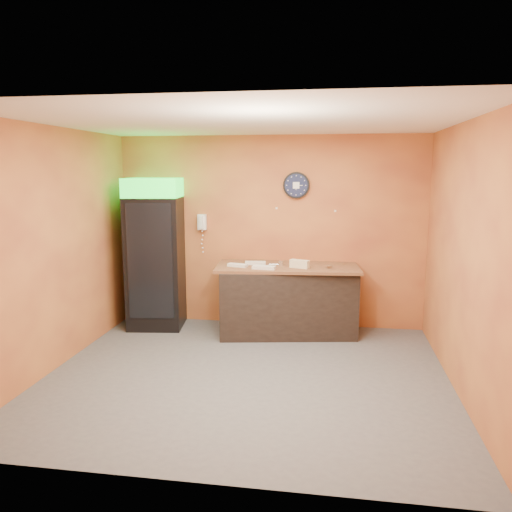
# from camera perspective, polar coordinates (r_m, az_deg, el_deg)

# --- Properties ---
(floor) EXTENTS (4.50, 4.50, 0.00)m
(floor) POSITION_cam_1_polar(r_m,az_deg,el_deg) (5.82, -1.07, -13.48)
(floor) COLOR #47474C
(floor) RESTS_ON ground
(back_wall) EXTENTS (4.50, 0.02, 2.80)m
(back_wall) POSITION_cam_1_polar(r_m,az_deg,el_deg) (7.38, 1.58, 2.79)
(back_wall) COLOR #CD7D39
(back_wall) RESTS_ON floor
(left_wall) EXTENTS (0.02, 4.00, 2.80)m
(left_wall) POSITION_cam_1_polar(r_m,az_deg,el_deg) (6.22, -22.00, 0.75)
(left_wall) COLOR #CD7D39
(left_wall) RESTS_ON floor
(right_wall) EXTENTS (0.02, 4.00, 2.80)m
(right_wall) POSITION_cam_1_polar(r_m,az_deg,el_deg) (5.50, 22.63, -0.39)
(right_wall) COLOR #CD7D39
(right_wall) RESTS_ON floor
(ceiling) EXTENTS (4.50, 4.00, 0.02)m
(ceiling) POSITION_cam_1_polar(r_m,az_deg,el_deg) (5.37, -1.17, 15.12)
(ceiling) COLOR white
(ceiling) RESTS_ON back_wall
(beverage_cooler) EXTENTS (0.86, 0.87, 2.19)m
(beverage_cooler) POSITION_cam_1_polar(r_m,az_deg,el_deg) (7.44, -11.53, 0.07)
(beverage_cooler) COLOR black
(beverage_cooler) RESTS_ON floor
(prep_counter) EXTENTS (1.99, 1.14, 0.94)m
(prep_counter) POSITION_cam_1_polar(r_m,az_deg,el_deg) (7.12, 3.58, -5.13)
(prep_counter) COLOR black
(prep_counter) RESTS_ON floor
(wall_clock) EXTENTS (0.38, 0.06, 0.38)m
(wall_clock) POSITION_cam_1_polar(r_m,az_deg,el_deg) (7.26, 4.63, 8.06)
(wall_clock) COLOR black
(wall_clock) RESTS_ON back_wall
(wall_phone) EXTENTS (0.13, 0.11, 0.23)m
(wall_phone) POSITION_cam_1_polar(r_m,az_deg,el_deg) (7.51, -6.19, 3.87)
(wall_phone) COLOR white
(wall_phone) RESTS_ON back_wall
(butcher_paper) EXTENTS (2.05, 1.07, 0.04)m
(butcher_paper) POSITION_cam_1_polar(r_m,az_deg,el_deg) (7.01, 3.62, -1.26)
(butcher_paper) COLOR brown
(butcher_paper) RESTS_ON prep_counter
(sub_roll_stack) EXTENTS (0.28, 0.18, 0.11)m
(sub_roll_stack) POSITION_cam_1_polar(r_m,az_deg,el_deg) (6.84, 5.00, -0.91)
(sub_roll_stack) COLOR beige
(sub_roll_stack) RESTS_ON butcher_paper
(wrapped_sandwich_left) EXTENTS (0.29, 0.17, 0.04)m
(wrapped_sandwich_left) POSITION_cam_1_polar(r_m,az_deg,el_deg) (6.91, -2.11, -1.06)
(wrapped_sandwich_left) COLOR silver
(wrapped_sandwich_left) RESTS_ON butcher_paper
(wrapped_sandwich_mid) EXTENTS (0.32, 0.15, 0.04)m
(wrapped_sandwich_mid) POSITION_cam_1_polar(r_m,az_deg,el_deg) (6.74, 0.91, -1.32)
(wrapped_sandwich_mid) COLOR silver
(wrapped_sandwich_mid) RESTS_ON butcher_paper
(wrapped_sandwich_right) EXTENTS (0.30, 0.15, 0.04)m
(wrapped_sandwich_right) POSITION_cam_1_polar(r_m,az_deg,el_deg) (7.07, -0.08, -0.80)
(wrapped_sandwich_right) COLOR silver
(wrapped_sandwich_right) RESTS_ON butcher_paper
(kitchen_tool) EXTENTS (0.07, 0.07, 0.07)m
(kitchen_tool) POSITION_cam_1_polar(r_m,az_deg,el_deg) (7.00, 2.88, -0.82)
(kitchen_tool) COLOR silver
(kitchen_tool) RESTS_ON butcher_paper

